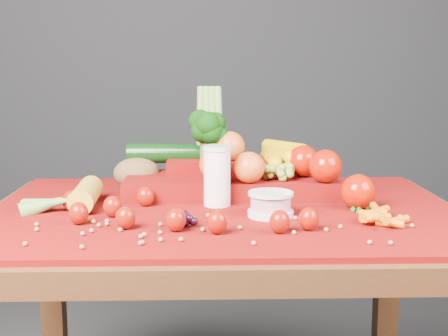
{
  "coord_description": "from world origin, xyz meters",
  "views": [
    {
      "loc": [
        -0.04,
        -1.38,
        1.08
      ],
      "look_at": [
        0.0,
        0.02,
        0.85
      ],
      "focal_mm": 50.0,
      "sensor_mm": 36.0,
      "label": 1
    }
  ],
  "objects_px": {
    "table": "(224,253)",
    "yogurt_bowl": "(271,203)",
    "produce_mound": "(240,170)",
    "milk_glass": "(217,174)"
  },
  "relations": [
    {
      "from": "produce_mound",
      "to": "milk_glass",
      "type": "bearing_deg",
      "value": -114.83
    },
    {
      "from": "table",
      "to": "yogurt_bowl",
      "type": "distance_m",
      "value": 0.19
    },
    {
      "from": "yogurt_bowl",
      "to": "produce_mound",
      "type": "bearing_deg",
      "value": 102.43
    },
    {
      "from": "milk_glass",
      "to": "yogurt_bowl",
      "type": "relative_size",
      "value": 1.42
    },
    {
      "from": "yogurt_bowl",
      "to": "produce_mound",
      "type": "distance_m",
      "value": 0.24
    },
    {
      "from": "milk_glass",
      "to": "produce_mound",
      "type": "relative_size",
      "value": 0.24
    },
    {
      "from": "milk_glass",
      "to": "yogurt_bowl",
      "type": "distance_m",
      "value": 0.16
    },
    {
      "from": "milk_glass",
      "to": "produce_mound",
      "type": "bearing_deg",
      "value": 65.17
    },
    {
      "from": "milk_glass",
      "to": "yogurt_bowl",
      "type": "xyz_separation_m",
      "value": [
        0.11,
        -0.11,
        -0.05
      ]
    },
    {
      "from": "table",
      "to": "produce_mound",
      "type": "relative_size",
      "value": 1.88
    }
  ]
}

